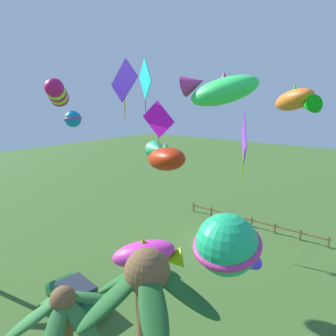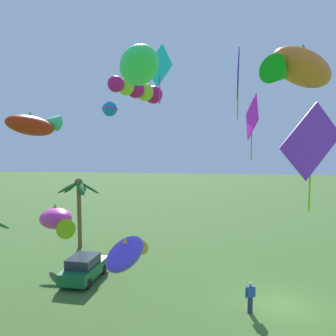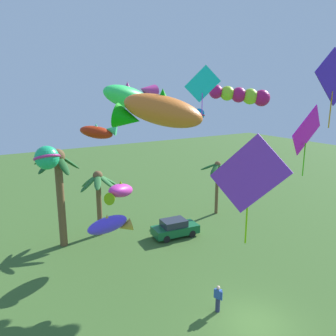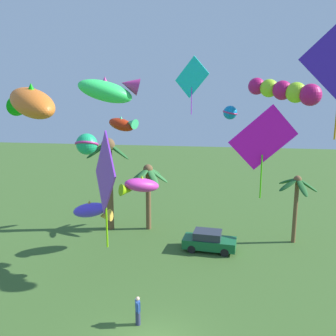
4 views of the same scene
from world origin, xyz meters
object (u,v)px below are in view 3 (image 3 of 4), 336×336
at_px(kite_fish_1, 158,111).
at_px(kite_ball_6, 47,158).
at_px(palm_tree_1, 217,174).
at_px(kite_tube_4, 242,95).
at_px(kite_fish_0, 131,96).
at_px(kite_diamond_11, 334,78).
at_px(kite_diamond_2, 307,132).
at_px(kite_fish_8, 99,132).
at_px(parked_car_0, 175,228).
at_px(kite_fish_5, 110,225).
at_px(palm_tree_2, 59,179).
at_px(kite_fish_3, 120,191).
at_px(kite_diamond_9, 249,176).
at_px(kite_ball_10, 199,114).
at_px(spectator_0, 218,298).
at_px(palm_tree_0, 99,188).
at_px(kite_diamond_7, 203,85).

relative_size(kite_fish_1, kite_ball_6, 1.88).
height_order(palm_tree_1, kite_tube_4, kite_tube_4).
relative_size(kite_fish_0, kite_diamond_11, 0.82).
xyz_separation_m(kite_diamond_2, kite_fish_8, (-8.77, 10.11, -0.49)).
bearing_deg(parked_car_0, kite_fish_5, -150.43).
bearing_deg(kite_fish_8, kite_fish_5, -104.53).
xyz_separation_m(kite_fish_1, kite_diamond_2, (10.21, 0.58, -1.51)).
xyz_separation_m(palm_tree_2, kite_diamond_11, (14.03, -12.78, 7.37)).
relative_size(kite_diamond_2, kite_fish_3, 1.29).
relative_size(kite_fish_1, kite_fish_8, 1.33).
relative_size(kite_diamond_9, kite_ball_10, 4.61).
xyz_separation_m(palm_tree_2, spectator_0, (5.14, -12.95, -4.70)).
bearing_deg(kite_fish_8, parked_car_0, 0.03).
xyz_separation_m(parked_car_0, kite_fish_0, (-6.01, -4.51, 11.09)).
bearing_deg(kite_fish_8, kite_ball_10, -10.80).
distance_m(kite_fish_8, kite_ball_10, 7.77).
bearing_deg(palm_tree_0, kite_ball_6, -152.88).
relative_size(palm_tree_1, palm_tree_2, 0.69).
height_order(spectator_0, kite_ball_10, kite_ball_10).
bearing_deg(spectator_0, kite_tube_4, 41.85).
height_order(palm_tree_0, parked_car_0, palm_tree_0).
height_order(kite_fish_1, kite_tube_4, kite_tube_4).
bearing_deg(kite_ball_10, kite_fish_1, -134.23).
xyz_separation_m(parked_car_0, kite_fish_8, (-6.37, -0.00, 8.61)).
xyz_separation_m(palm_tree_2, kite_ball_6, (-1.14, -1.88, 2.11)).
relative_size(kite_diamond_2, kite_fish_8, 1.51).
xyz_separation_m(palm_tree_2, kite_ball_10, (9.70, -4.78, 4.85)).
relative_size(palm_tree_1, kite_fish_1, 1.48).
relative_size(palm_tree_1, kite_ball_6, 2.79).
distance_m(spectator_0, kite_fish_3, 10.25).
xyz_separation_m(parked_car_0, spectator_0, (-3.37, -9.61, 0.06)).
xyz_separation_m(palm_tree_2, kite_diamond_9, (4.43, -15.45, 3.03)).
distance_m(parked_car_0, kite_fish_0, 13.39).
distance_m(kite_tube_4, kite_ball_10, 3.72).
xyz_separation_m(palm_tree_1, kite_diamond_11, (-1.02, -11.87, 8.76)).
bearing_deg(kite_fish_1, kite_diamond_2, 3.24).
xyz_separation_m(kite_tube_4, kite_diamond_7, (-5.52, -2.17, 0.74)).
bearing_deg(spectator_0, kite_diamond_11, 1.09).
bearing_deg(palm_tree_0, kite_diamond_7, -63.95).
height_order(kite_fish_0, kite_fish_1, kite_fish_0).
height_order(kite_fish_1, kite_diamond_11, kite_diamond_11).
height_order(palm_tree_2, kite_ball_6, kite_ball_6).
xyz_separation_m(kite_tube_4, kite_fish_5, (-11.90, -1.61, -7.57)).
bearing_deg(spectator_0, kite_diamond_7, 64.73).
height_order(palm_tree_1, spectator_0, palm_tree_1).
bearing_deg(kite_fish_5, kite_fish_0, -10.77).
xyz_separation_m(kite_fish_3, kite_diamond_9, (1.03, -11.72, 3.60)).
bearing_deg(kite_fish_3, kite_tube_4, -13.17).
height_order(kite_fish_3, kite_ball_6, kite_ball_6).
xyz_separation_m(palm_tree_1, kite_ball_10, (-5.35, -3.88, 6.24)).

